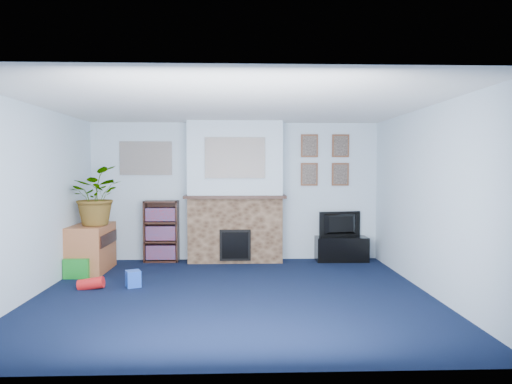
{
  "coord_description": "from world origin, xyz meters",
  "views": [
    {
      "loc": [
        0.09,
        -5.75,
        1.61
      ],
      "look_at": [
        0.32,
        1.01,
        1.25
      ],
      "focal_mm": 32.0,
      "sensor_mm": 36.0,
      "label": 1
    }
  ],
  "objects_px": {
    "sideboard": "(91,249)",
    "tv_stand": "(341,248)",
    "television": "(341,224)",
    "bookshelf": "(162,232)"
  },
  "relations": [
    {
      "from": "television",
      "to": "sideboard",
      "type": "height_order",
      "value": "television"
    },
    {
      "from": "tv_stand",
      "to": "sideboard",
      "type": "height_order",
      "value": "sideboard"
    },
    {
      "from": "tv_stand",
      "to": "sideboard",
      "type": "distance_m",
      "value": 4.13
    },
    {
      "from": "sideboard",
      "to": "tv_stand",
      "type": "bearing_deg",
      "value": 8.85
    },
    {
      "from": "tv_stand",
      "to": "television",
      "type": "xyz_separation_m",
      "value": [
        0.0,
        0.02,
        0.41
      ]
    },
    {
      "from": "sideboard",
      "to": "television",
      "type": "bearing_deg",
      "value": 9.12
    },
    {
      "from": "tv_stand",
      "to": "bookshelf",
      "type": "relative_size",
      "value": 0.84
    },
    {
      "from": "tv_stand",
      "to": "bookshelf",
      "type": "bearing_deg",
      "value": 178.59
    },
    {
      "from": "television",
      "to": "bookshelf",
      "type": "relative_size",
      "value": 0.72
    },
    {
      "from": "tv_stand",
      "to": "sideboard",
      "type": "relative_size",
      "value": 0.95
    }
  ]
}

